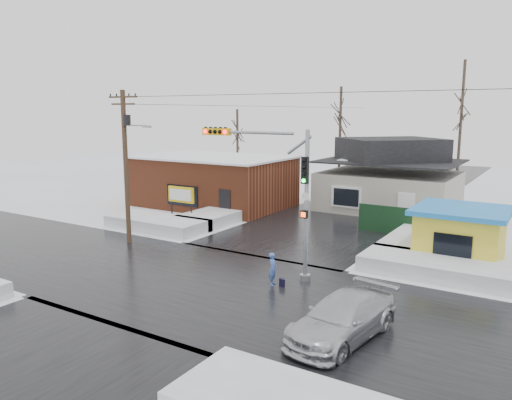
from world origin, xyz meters
The scene contains 20 objects.
ground centered at (0.00, 0.00, 0.00)m, with size 120.00×120.00×0.00m, color white.
road_ns centered at (0.00, 0.00, 0.01)m, with size 10.00×120.00×0.02m, color black.
road_ew centered at (0.00, 0.00, 0.01)m, with size 120.00×10.00×0.02m, color black.
snowbank_nw centered at (-9.00, 7.00, 0.40)m, with size 7.00×3.00×0.80m, color white.
snowbank_ne centered at (9.00, 7.00, 0.40)m, with size 7.00×3.00×0.80m, color white.
snowbank_nside_w centered at (-7.00, 12.00, 0.40)m, with size 3.00×8.00×0.80m, color white.
snowbank_nside_e centered at (7.00, 12.00, 0.40)m, with size 3.00×8.00×0.80m, color white.
traffic_signal centered at (2.43, 2.97, 4.54)m, with size 6.05×0.68×7.00m.
utility_pole centered at (-7.93, 3.50, 5.11)m, with size 3.15×0.44×9.00m.
brick_building centered at (-11.00, 15.99, 2.08)m, with size 12.20×8.20×4.12m.
marquee_sign centered at (-9.00, 9.49, 1.92)m, with size 2.20×0.21×2.55m.
house centered at (2.00, 22.00, 2.62)m, with size 10.40×8.40×5.76m.
kiosk centered at (9.50, 9.99, 1.46)m, with size 4.60×4.60×2.88m.
fence centered at (6.50, 14.00, 0.90)m, with size 8.00×0.12×1.80m, color black.
tree_far_left centered at (-4.00, 26.00, 7.95)m, with size 3.00×3.00×10.00m.
tree_far_mid centered at (6.00, 28.00, 9.54)m, with size 3.00×3.00×12.00m.
tree_far_west centered at (-14.00, 24.00, 6.36)m, with size 3.00×3.00×8.00m.
pedestrian centered at (3.03, 1.66, 0.75)m, with size 0.55×0.36×1.50m, color #4265BB.
car centered at (7.78, -1.73, 0.75)m, with size 2.09×5.15×1.49m, color silver.
shopping_bag centered at (3.50, 1.69, 0.17)m, with size 0.28×0.12×0.35m, color black.
Camera 1 is at (13.85, -17.09, 7.80)m, focal length 35.00 mm.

